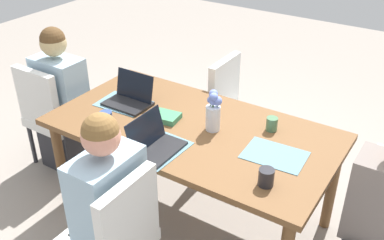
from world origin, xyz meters
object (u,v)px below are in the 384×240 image
(person_head_right_left_near, at_px, (64,107))
(chair_far_left_mid, at_px, (114,235))
(coffee_mug_centre_left, at_px, (266,177))
(book_red_cover, at_px, (164,117))
(flower_vase, at_px, (213,111))
(dining_table, at_px, (192,137))
(person_far_left_mid, at_px, (111,219))
(person_head_left_left_far, at_px, (382,227))
(laptop_head_right_left_near, at_px, (130,98))
(chair_head_right_left_near, at_px, (52,112))
(coffee_mug_near_left, at_px, (272,124))
(chair_near_right_near, at_px, (236,108))
(coffee_mug_near_right, at_px, (106,118))
(laptop_far_left_mid, at_px, (154,144))

(person_head_right_left_near, bearing_deg, chair_far_left_mid, 146.73)
(person_head_right_left_near, height_order, coffee_mug_centre_left, person_head_right_left_near)
(book_red_cover, bearing_deg, flower_vase, -176.54)
(dining_table, bearing_deg, person_far_left_mid, 87.39)
(person_head_right_left_near, height_order, person_head_left_left_far, same)
(person_far_left_mid, bearing_deg, laptop_head_right_left_near, -57.59)
(chair_head_right_left_near, distance_m, chair_far_left_mid, 1.54)
(flower_vase, bearing_deg, book_red_cover, 10.88)
(coffee_mug_near_left, bearing_deg, chair_near_right_near, -45.54)
(laptop_head_right_left_near, bearing_deg, coffee_mug_near_right, 98.94)
(chair_head_right_left_near, bearing_deg, chair_near_right_near, -144.86)
(person_head_left_left_far, xyz_separation_m, coffee_mug_centre_left, (0.59, 0.27, 0.27))
(flower_vase, distance_m, coffee_mug_centre_left, 0.63)
(flower_vase, xyz_separation_m, coffee_mug_centre_left, (-0.53, 0.34, -0.08))
(person_head_left_left_far, distance_m, chair_near_right_near, 1.55)
(dining_table, height_order, coffee_mug_near_right, coffee_mug_near_right)
(laptop_far_left_mid, bearing_deg, coffee_mug_near_left, -129.79)
(person_far_left_mid, xyz_separation_m, flower_vase, (-0.17, -0.82, 0.35))
(person_head_right_left_near, height_order, chair_near_right_near, person_head_right_left_near)
(coffee_mug_near_left, distance_m, coffee_mug_centre_left, 0.57)
(dining_table, distance_m, chair_far_left_mid, 0.85)
(flower_vase, relative_size, laptop_far_left_mid, 0.84)
(dining_table, distance_m, coffee_mug_centre_left, 0.73)
(chair_far_left_mid, bearing_deg, book_red_cover, -73.04)
(dining_table, height_order, book_red_cover, book_red_cover)
(laptop_far_left_mid, relative_size, coffee_mug_centre_left, 3.23)
(chair_far_left_mid, relative_size, coffee_mug_centre_left, 9.08)
(coffee_mug_centre_left, relative_size, book_red_cover, 0.50)
(person_head_right_left_near, relative_size, coffee_mug_near_left, 13.30)
(dining_table, relative_size, person_head_left_left_far, 1.57)
(chair_far_left_mid, height_order, book_red_cover, chair_far_left_mid)
(dining_table, relative_size, coffee_mug_near_right, 22.19)
(laptop_far_left_mid, distance_m, coffee_mug_near_right, 0.46)
(coffee_mug_near_right, bearing_deg, book_red_cover, -138.87)
(chair_head_right_left_near, bearing_deg, book_red_cover, -177.23)
(person_head_right_left_near, height_order, book_red_cover, person_head_right_left_near)
(person_head_left_left_far, height_order, coffee_mug_centre_left, person_head_left_left_far)
(person_far_left_mid, relative_size, chair_near_right_near, 1.33)
(chair_near_right_near, distance_m, coffee_mug_centre_left, 1.34)
(laptop_head_right_left_near, distance_m, book_red_cover, 0.34)
(flower_vase, distance_m, book_red_cover, 0.36)
(dining_table, height_order, person_head_left_left_far, person_head_left_left_far)
(flower_vase, height_order, coffee_mug_near_right, flower_vase)
(coffee_mug_near_right, bearing_deg, chair_far_left_mid, 133.64)
(person_head_left_left_far, xyz_separation_m, book_red_cover, (1.45, -0.00, 0.24))
(dining_table, distance_m, chair_head_right_left_near, 1.31)
(laptop_head_right_left_near, xyz_separation_m, coffee_mug_centre_left, (-1.20, 0.32, 0.01))
(chair_near_right_near, xyz_separation_m, book_red_cover, (0.13, 0.80, 0.27))
(person_head_right_left_near, xyz_separation_m, coffee_mug_centre_left, (-1.89, 0.30, 0.27))
(chair_far_left_mid, bearing_deg, coffee_mug_centre_left, -138.78)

